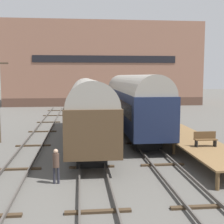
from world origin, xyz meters
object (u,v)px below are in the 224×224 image
Objects in this scene: train_car_brown at (88,107)px; bench at (205,138)px; train_car_navy at (133,100)px; person_worker at (56,163)px.

train_car_brown is 13.40× the size of bench.
bench is at bearing -42.98° from train_car_brown.
train_car_brown is at bearing 137.02° from bench.
bench is (2.83, -9.82, -1.62)m from train_car_navy.
bench is (7.02, -6.54, -1.41)m from train_car_brown.
train_car_navy reaches higher than train_car_brown.
person_worker is (-1.85, -9.65, -1.80)m from train_car_brown.
bench reaches higher than person_worker.
train_car_navy is 0.96× the size of train_car_brown.
train_car_brown is 9.99m from person_worker.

